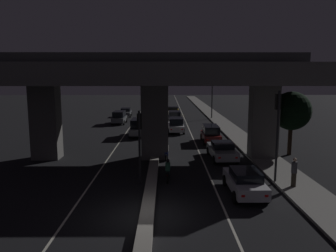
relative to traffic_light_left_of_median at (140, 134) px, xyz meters
The scene contains 22 objects.
ground_plane 5.95m from the traffic_light_left_of_median, 81.65° to the right, with size 200.00×200.00×0.00m, color black.
lane_line_left_inner 30.32m from the traffic_light_left_of_median, 95.88° to the left, with size 0.12×126.00×0.00m, color beige.
lane_line_right_inner 30.50m from the traffic_light_left_of_median, 81.37° to the left, with size 0.12×126.00×0.00m, color beige.
median_divider 30.15m from the traffic_light_left_of_median, 88.60° to the left, with size 0.67×126.00×0.35m, color gray.
sidewalk_right 25.13m from the traffic_light_left_of_median, 67.25° to the left, with size 2.60×126.00×0.15m, color gray.
elevated_overpass 7.12m from the traffic_light_left_of_median, 83.41° to the left, with size 24.34×9.06×8.48m.
traffic_light_left_of_median is the anchor object (origin of this frame).
traffic_light_right_of_median 8.48m from the traffic_light_left_of_median, ahead, with size 0.30×0.49×5.79m.
street_lamp 32.18m from the traffic_light_left_of_median, 74.61° to the left, with size 1.99×0.32×7.62m.
car_white_lead 6.81m from the traffic_light_left_of_median, 18.14° to the right, with size 1.88×4.29×1.47m.
car_silver_second 8.94m from the traffic_light_left_of_median, 44.33° to the left, with size 2.06×4.62×1.43m.
car_dark_red_third 14.30m from the traffic_light_left_of_median, 64.19° to the left, with size 1.87×4.11×1.72m.
car_white_fourth 19.07m from the traffic_light_left_of_median, 81.42° to the left, with size 1.96×4.43×1.74m.
car_grey_fifth 27.44m from the traffic_light_left_of_median, 84.02° to the left, with size 2.12×4.84×1.61m.
car_taxi_yellow_sixth 35.84m from the traffic_light_left_of_median, 85.39° to the left, with size 2.13×4.31×1.46m.
car_silver_lead_oncoming 16.46m from the traffic_light_left_of_median, 94.96° to the left, with size 1.92×4.29×1.94m.
car_grey_second_oncoming 26.38m from the traffic_light_left_of_median, 100.77° to the left, with size 1.91×3.97×1.78m.
car_grey_third_oncoming 34.51m from the traffic_light_left_of_median, 98.35° to the left, with size 1.96×4.44×1.40m.
motorcycle_black_filtering_near 3.13m from the traffic_light_left_of_median, 18.16° to the left, with size 0.33×1.81×1.41m.
motorcycle_blue_filtering_mid 6.73m from the traffic_light_left_of_median, 74.46° to the left, with size 0.34×1.84×1.37m.
pedestrian_on_sidewalk 9.51m from the traffic_light_left_of_median, ahead, with size 0.34×0.34×1.74m.
roadside_tree_kerbside_near 14.24m from the traffic_light_left_of_median, 31.38° to the left, with size 3.24×3.24×5.39m.
Camera 1 is at (0.88, -14.75, 6.68)m, focal length 35.00 mm.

